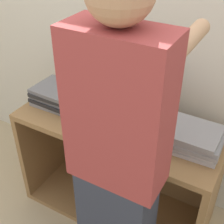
# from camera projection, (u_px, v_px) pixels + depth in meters

# --- Properties ---
(wall_back) EXTENTS (8.00, 0.05, 2.40)m
(wall_back) POSITION_uv_depth(u_px,v_px,m) (149.00, 28.00, 1.85)
(wall_back) COLOR beige
(wall_back) RESTS_ON ground_plane
(cart) EXTENTS (1.24, 0.53, 0.74)m
(cart) POSITION_uv_depth(u_px,v_px,m) (123.00, 161.00, 2.10)
(cart) COLOR olive
(cart) RESTS_ON ground_plane
(laptop_open) EXTENTS (0.37, 0.30, 0.25)m
(laptop_open) POSITION_uv_depth(u_px,v_px,m) (123.00, 111.00, 1.84)
(laptop_open) COLOR #333338
(laptop_open) RESTS_ON cart
(laptop_stack_left) EXTENTS (0.39, 0.26, 0.11)m
(laptop_stack_left) POSITION_uv_depth(u_px,v_px,m) (63.00, 97.00, 1.97)
(laptop_stack_left) COLOR gray
(laptop_stack_left) RESTS_ON cart
(laptop_stack_right) EXTENTS (0.39, 0.26, 0.11)m
(laptop_stack_right) POSITION_uv_depth(u_px,v_px,m) (185.00, 136.00, 1.64)
(laptop_stack_right) COLOR #B7B7BC
(laptop_stack_right) RESTS_ON cart
(person) EXTENTS (0.40, 0.53, 1.72)m
(person) POSITION_uv_depth(u_px,v_px,m) (118.00, 168.00, 1.35)
(person) COLOR #2D3342
(person) RESTS_ON ground_plane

